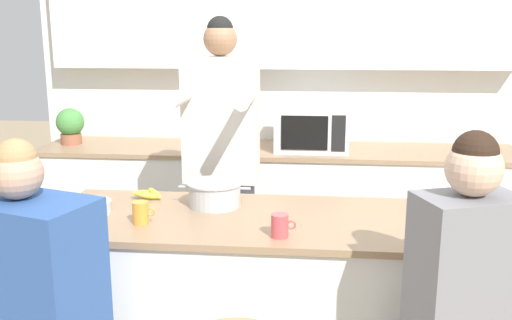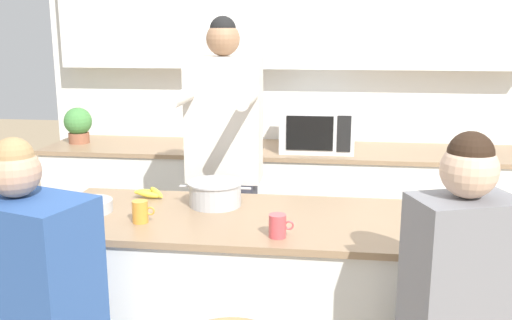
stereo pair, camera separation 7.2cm
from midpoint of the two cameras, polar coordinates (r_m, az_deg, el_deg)
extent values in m
cube|color=silver|center=(4.40, 3.57, 7.91)|extent=(3.71, 0.06, 2.70)
cube|color=white|center=(4.28, 3.56, 14.14)|extent=(3.41, 0.16, 0.75)
cube|color=white|center=(4.23, 3.07, -4.97)|extent=(3.41, 0.62, 0.87)
cube|color=#937556|center=(4.12, 3.14, 0.99)|extent=(3.44, 0.65, 0.03)
cube|color=white|center=(2.79, 0.56, -14.17)|extent=(1.86, 0.70, 0.81)
cube|color=#937556|center=(2.62, 0.58, -6.01)|extent=(1.90, 0.74, 0.03)
cube|color=#383842|center=(3.33, -2.41, -9.59)|extent=(0.35, 0.22, 0.91)
cube|color=silver|center=(3.12, -2.55, 4.07)|extent=(0.41, 0.22, 0.68)
cylinder|color=silver|center=(2.84, -6.90, 6.17)|extent=(0.07, 0.37, 0.07)
cylinder|color=silver|center=(2.78, -0.16, 6.12)|extent=(0.07, 0.37, 0.07)
sphere|color=#936B4C|center=(3.08, -2.63, 12.00)|extent=(0.18, 0.18, 0.18)
sphere|color=black|center=(3.08, -2.64, 12.92)|extent=(0.14, 0.14, 0.14)
cube|color=#2D5193|center=(2.28, -21.39, -9.54)|extent=(0.59, 0.44, 0.50)
sphere|color=tan|center=(2.17, -22.13, -1.11)|extent=(0.23, 0.23, 0.18)
sphere|color=#A37F51|center=(2.16, -22.24, 0.20)|extent=(0.19, 0.19, 0.15)
cube|color=slate|center=(2.06, 20.69, -11.03)|extent=(0.39, 0.32, 0.56)
sphere|color=#DBB293|center=(1.94, 21.55, -0.92)|extent=(0.23, 0.23, 0.18)
sphere|color=black|center=(1.93, 21.68, 0.54)|extent=(0.19, 0.19, 0.15)
cylinder|color=#B7BABC|center=(2.77, -3.36, -3.45)|extent=(0.25, 0.25, 0.11)
cylinder|color=#B7BABC|center=(2.76, -3.37, -2.28)|extent=(0.27, 0.27, 0.01)
cylinder|color=#B7BABC|center=(2.80, -6.40, -2.63)|extent=(0.05, 0.01, 0.01)
cylinder|color=#B7BABC|center=(2.74, -0.27, -2.87)|extent=(0.05, 0.01, 0.01)
cylinder|color=#B7BABC|center=(2.78, -15.51, -4.46)|extent=(0.20, 0.20, 0.06)
cylinder|color=#DB4C51|center=(2.36, 3.04, -6.60)|extent=(0.07, 0.07, 0.10)
torus|color=#DB4C51|center=(2.36, 4.21, -6.53)|extent=(0.04, 0.01, 0.04)
cylinder|color=orange|center=(2.57, -10.73, -5.10)|extent=(0.07, 0.07, 0.10)
torus|color=orange|center=(2.56, -9.72, -5.05)|extent=(0.04, 0.01, 0.04)
ellipsoid|color=yellow|center=(2.92, -10.04, -3.40)|extent=(0.13, 0.05, 0.06)
ellipsoid|color=yellow|center=(2.96, -10.43, -3.18)|extent=(0.10, 0.12, 0.06)
ellipsoid|color=yellow|center=(2.95, -9.23, -3.23)|extent=(0.11, 0.11, 0.06)
cube|color=white|center=(4.04, 6.65, 3.12)|extent=(0.51, 0.36, 0.31)
cube|color=black|center=(3.86, 5.92, 2.68)|extent=(0.31, 0.01, 0.23)
cube|color=black|center=(3.86, 9.32, 2.59)|extent=(0.09, 0.01, 0.25)
cylinder|color=#93563D|center=(4.49, -16.84, 2.14)|extent=(0.15, 0.15, 0.08)
sphere|color=#478942|center=(4.46, -16.94, 3.73)|extent=(0.21, 0.21, 0.21)
camera|label=1|loc=(0.04, -89.21, 0.18)|focal=40.00mm
camera|label=2|loc=(0.04, 90.79, -0.18)|focal=40.00mm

